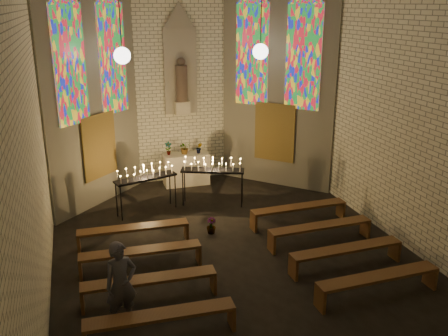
{
  "coord_description": "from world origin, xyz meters",
  "views": [
    {
      "loc": [
        -3.21,
        -9.16,
        5.52
      ],
      "look_at": [
        -0.07,
        1.12,
        1.93
      ],
      "focal_mm": 40.0,
      "sensor_mm": 36.0,
      "label": 1
    }
  ],
  "objects": [
    {
      "name": "floor",
      "position": [
        0.0,
        0.0,
        0.0
      ],
      "size": [
        12.0,
        12.0,
        0.0
      ],
      "primitive_type": "plane",
      "color": "black",
      "rests_on": "ground"
    },
    {
      "name": "room",
      "position": [
        -0.0,
        3.37,
        3.72
      ],
      "size": [
        8.22,
        12.43,
        7.0
      ],
      "color": "#F3EDCB",
      "rests_on": "ground"
    },
    {
      "name": "altar",
      "position": [
        0.0,
        5.45,
        0.5
      ],
      "size": [
        1.4,
        0.6,
        1.0
      ],
      "primitive_type": "cube",
      "color": "beige",
      "rests_on": "ground"
    },
    {
      "name": "flower_vase_left",
      "position": [
        -0.53,
        5.51,
        1.21
      ],
      "size": [
        0.24,
        0.19,
        0.42
      ],
      "primitive_type": "imported",
      "rotation": [
        0.0,
        0.0,
        -0.17
      ],
      "color": "#4C723F",
      "rests_on": "altar"
    },
    {
      "name": "flower_vase_center",
      "position": [
        -0.02,
        5.48,
        1.2
      ],
      "size": [
        0.44,
        0.41,
        0.4
      ],
      "primitive_type": "imported",
      "rotation": [
        0.0,
        0.0,
        0.28
      ],
      "color": "#4C723F",
      "rests_on": "altar"
    },
    {
      "name": "flower_vase_right",
      "position": [
        0.42,
        5.4,
        1.17
      ],
      "size": [
        0.22,
        0.2,
        0.34
      ],
      "primitive_type": "imported",
      "rotation": [
        0.0,
        0.0,
        -0.25
      ],
      "color": "#4C723F",
      "rests_on": "altar"
    },
    {
      "name": "aisle_flower_pot",
      "position": [
        -0.2,
        1.79,
        0.21
      ],
      "size": [
        0.24,
        0.24,
        0.41
      ],
      "primitive_type": "imported",
      "rotation": [
        0.0,
        0.0,
        -0.02
      ],
      "color": "#4C723F",
      "rests_on": "ground"
    },
    {
      "name": "votive_stand_left",
      "position": [
        -1.53,
        3.6,
        1.08
      ],
      "size": [
        1.76,
        0.88,
        1.26
      ],
      "rotation": [
        0.0,
        0.0,
        0.29
      ],
      "color": "black",
      "rests_on": "ground"
    },
    {
      "name": "votive_stand_right",
      "position": [
        0.35,
        3.6,
        1.12
      ],
      "size": [
        1.8,
        1.04,
        1.3
      ],
      "rotation": [
        0.0,
        0.0,
        -0.37
      ],
      "color": "black",
      "rests_on": "ground"
    },
    {
      "name": "pew_left_0",
      "position": [
        -2.13,
        1.68,
        0.4
      ],
      "size": [
        2.6,
        0.45,
        0.5
      ],
      "rotation": [
        0.0,
        0.0,
        -0.03
      ],
      "color": "#503016",
      "rests_on": "ground"
    },
    {
      "name": "pew_right_0",
      "position": [
        2.13,
        1.68,
        0.4
      ],
      "size": [
        2.6,
        0.45,
        0.5
      ],
      "rotation": [
        0.0,
        0.0,
        0.03
      ],
      "color": "#503016",
      "rests_on": "ground"
    },
    {
      "name": "pew_left_1",
      "position": [
        -2.13,
        0.48,
        0.4
      ],
      "size": [
        2.6,
        0.45,
        0.5
      ],
      "rotation": [
        0.0,
        0.0,
        -0.03
      ],
      "color": "#503016",
      "rests_on": "ground"
    },
    {
      "name": "pew_right_1",
      "position": [
        2.13,
        0.48,
        0.4
      ],
      "size": [
        2.6,
        0.45,
        0.5
      ],
      "rotation": [
        0.0,
        0.0,
        0.03
      ],
      "color": "#503016",
      "rests_on": "ground"
    },
    {
      "name": "pew_left_2",
      "position": [
        -2.13,
        -0.72,
        0.4
      ],
      "size": [
        2.6,
        0.45,
        0.5
      ],
      "rotation": [
        0.0,
        0.0,
        -0.03
      ],
      "color": "#503016",
      "rests_on": "ground"
    },
    {
      "name": "pew_right_2",
      "position": [
        2.13,
        -0.72,
        0.4
      ],
      "size": [
        2.6,
        0.45,
        0.5
      ],
      "rotation": [
        0.0,
        0.0,
        0.03
      ],
      "color": "#503016",
      "rests_on": "ground"
    },
    {
      "name": "pew_left_3",
      "position": [
        -2.13,
        -1.92,
        0.4
      ],
      "size": [
        2.6,
        0.45,
        0.5
      ],
      "rotation": [
        0.0,
        0.0,
        -0.03
      ],
      "color": "#503016",
      "rests_on": "ground"
    },
    {
      "name": "pew_right_3",
      "position": [
        2.13,
        -1.92,
        0.4
      ],
      "size": [
        2.6,
        0.45,
        0.5
      ],
      "rotation": [
        0.0,
        0.0,
        0.03
      ],
      "color": "#503016",
      "rests_on": "ground"
    },
    {
      "name": "visitor",
      "position": [
        -2.7,
        -1.29,
        0.8
      ],
      "size": [
        0.66,
        0.51,
        1.6
      ],
      "primitive_type": "imported",
      "rotation": [
        0.0,
        0.0,
        0.25
      ],
      "color": "#45454E",
      "rests_on": "ground"
    }
  ]
}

